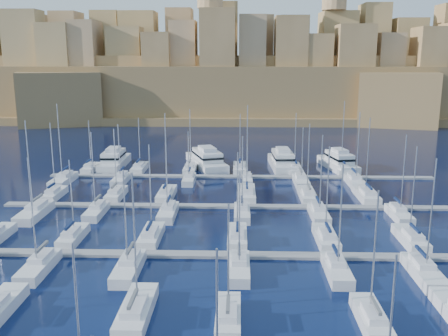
{
  "coord_description": "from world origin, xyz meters",
  "views": [
    {
      "loc": [
        -0.3,
        -74.47,
        26.42
      ],
      "look_at": [
        -2.77,
        6.0,
        8.06
      ],
      "focal_mm": 40.0,
      "sensor_mm": 36.0,
      "label": 1
    }
  ],
  "objects_px": {
    "sailboat_2": "(136,310)",
    "motor_yacht_d": "(338,162)",
    "motor_yacht_b": "(207,160)",
    "sailboat_4": "(371,318)",
    "motor_yacht_c": "(282,161)",
    "motor_yacht_a": "(114,160)"
  },
  "relations": [
    {
      "from": "sailboat_2",
      "to": "motor_yacht_d",
      "type": "relative_size",
      "value": 0.95
    },
    {
      "from": "sailboat_2",
      "to": "motor_yacht_b",
      "type": "height_order",
      "value": "sailboat_2"
    },
    {
      "from": "sailboat_2",
      "to": "sailboat_4",
      "type": "height_order",
      "value": "sailboat_2"
    },
    {
      "from": "motor_yacht_c",
      "to": "sailboat_4",
      "type": "bearing_deg",
      "value": -87.55
    },
    {
      "from": "motor_yacht_a",
      "to": "motor_yacht_b",
      "type": "xyz_separation_m",
      "value": [
        22.05,
        1.51,
        0.0
      ]
    },
    {
      "from": "sailboat_4",
      "to": "motor_yacht_d",
      "type": "xyz_separation_m",
      "value": [
        10.12,
        69.9,
        0.99
      ]
    },
    {
      "from": "sailboat_4",
      "to": "motor_yacht_c",
      "type": "relative_size",
      "value": 0.82
    },
    {
      "from": "motor_yacht_c",
      "to": "motor_yacht_a",
      "type": "bearing_deg",
      "value": -179.38
    },
    {
      "from": "sailboat_2",
      "to": "sailboat_4",
      "type": "xyz_separation_m",
      "value": [
        23.75,
        -0.73,
        -0.02
      ]
    },
    {
      "from": "motor_yacht_c",
      "to": "motor_yacht_d",
      "type": "height_order",
      "value": "same"
    },
    {
      "from": "motor_yacht_a",
      "to": "motor_yacht_d",
      "type": "xyz_separation_m",
      "value": [
        53.27,
        -0.14,
        -0.0
      ]
    },
    {
      "from": "sailboat_2",
      "to": "motor_yacht_a",
      "type": "bearing_deg",
      "value": 105.63
    },
    {
      "from": "sailboat_2",
      "to": "motor_yacht_c",
      "type": "relative_size",
      "value": 0.9
    },
    {
      "from": "sailboat_2",
      "to": "motor_yacht_b",
      "type": "xyz_separation_m",
      "value": [
        2.66,
        70.83,
        0.96
      ]
    },
    {
      "from": "sailboat_4",
      "to": "motor_yacht_b",
      "type": "distance_m",
      "value": 74.61
    },
    {
      "from": "motor_yacht_b",
      "to": "motor_yacht_d",
      "type": "distance_m",
      "value": 31.26
    },
    {
      "from": "sailboat_2",
      "to": "motor_yacht_d",
      "type": "distance_m",
      "value": 77.03
    },
    {
      "from": "sailboat_2",
      "to": "motor_yacht_a",
      "type": "relative_size",
      "value": 0.96
    },
    {
      "from": "sailboat_2",
      "to": "sailboat_4",
      "type": "bearing_deg",
      "value": -1.75
    },
    {
      "from": "sailboat_2",
      "to": "motor_yacht_c",
      "type": "bearing_deg",
      "value": 73.44
    },
    {
      "from": "sailboat_2",
      "to": "motor_yacht_d",
      "type": "height_order",
      "value": "sailboat_2"
    },
    {
      "from": "motor_yacht_b",
      "to": "motor_yacht_c",
      "type": "xyz_separation_m",
      "value": [
        18.08,
        -1.08,
        0.0
      ]
    }
  ]
}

